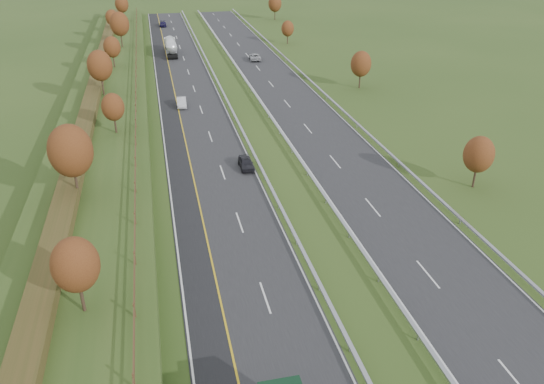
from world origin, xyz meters
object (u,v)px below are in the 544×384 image
at_px(car_dark_near, 246,163).
at_px(car_silver_mid, 181,102).
at_px(car_small_far, 163,24).
at_px(car_oncoming, 255,57).
at_px(road_tanker, 171,46).

relative_size(car_dark_near, car_silver_mid, 0.93).
xyz_separation_m(car_small_far, car_oncoming, (17.42, -45.69, 0.04)).
distance_m(car_dark_near, car_silver_mid, 26.43).
bearing_deg(car_oncoming, road_tanker, -24.22).
height_order(road_tanker, car_silver_mid, road_tanker).
height_order(car_small_far, car_oncoming, car_oncoming).
distance_m(car_small_far, car_oncoming, 48.90).
bearing_deg(car_oncoming, car_silver_mid, 63.43).
height_order(car_silver_mid, car_small_far, car_silver_mid).
height_order(car_dark_near, car_oncoming, car_oncoming).
relative_size(car_silver_mid, car_small_far, 0.93).
bearing_deg(road_tanker, car_oncoming, -29.15).
relative_size(road_tanker, car_oncoming, 2.25).
bearing_deg(road_tanker, car_dark_near, -85.27).
height_order(road_tanker, car_small_far, road_tanker).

